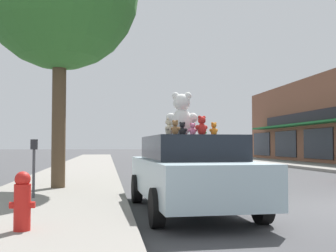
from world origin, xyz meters
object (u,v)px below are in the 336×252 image
teddy_bear_giant (182,115)px  teddy_bear_green (203,132)px  teddy_bear_cream (169,127)px  teddy_bear_black (182,129)px  fire_hydrant (22,201)px  teddy_bear_red (202,126)px  parking_meter (34,160)px  teddy_bear_orange (214,129)px  plush_art_car (190,171)px  teddy_bear_pink (193,129)px  teddy_bear_brown (175,128)px

teddy_bear_giant → teddy_bear_green: 1.01m
teddy_bear_giant → teddy_bear_cream: teddy_bear_giant is taller
teddy_bear_black → fire_hydrant: bearing=64.5°
teddy_bear_red → parking_meter: bearing=-51.2°
teddy_bear_green → fire_hydrant: teddy_bear_green is taller
teddy_bear_green → fire_hydrant: bearing=71.7°
teddy_bear_orange → plush_art_car: bearing=-28.8°
teddy_bear_black → teddy_bear_cream: teddy_bear_cream is taller
teddy_bear_cream → teddy_bear_pink: bearing=65.4°
teddy_bear_pink → teddy_bear_orange: teddy_bear_orange is taller
teddy_bear_black → teddy_bear_brown: bearing=93.7°
teddy_bear_red → teddy_bear_green: size_ratio=1.73×
teddy_bear_pink → plush_art_car: bearing=-92.4°
plush_art_car → teddy_bear_red: 0.94m
teddy_bear_brown → teddy_bear_red: 0.77m
teddy_bear_giant → teddy_bear_black: teddy_bear_giant is taller
teddy_bear_brown → teddy_bear_green: bearing=-75.1°
teddy_bear_black → teddy_bear_red: size_ratio=0.69×
teddy_bear_brown → teddy_bear_green: size_ratio=1.21×
teddy_bear_brown → teddy_bear_cream: (0.04, 1.00, 0.05)m
teddy_bear_cream → parking_meter: (-2.81, 1.16, -0.69)m
teddy_bear_brown → fire_hydrant: bearing=75.5°
teddy_bear_red → plush_art_car: bearing=-82.3°
teddy_bear_pink → teddy_bear_cream: bearing=-56.5°
teddy_bear_giant → teddy_bear_orange: bearing=175.8°
teddy_bear_brown → teddy_bear_cream: 1.00m
parking_meter → teddy_bear_brown: bearing=-37.9°
plush_art_car → teddy_bear_green: size_ratio=21.64×
teddy_bear_brown → teddy_bear_green: (0.89, 1.66, -0.02)m
teddy_bear_giant → parking_meter: 3.43m
teddy_bear_green → parking_meter: size_ratio=0.17×
teddy_bear_orange → teddy_bear_brown: bearing=15.0°
fire_hydrant → parking_meter: size_ratio=0.62×
teddy_bear_black → teddy_bear_cream: 0.48m
teddy_bear_giant → teddy_bear_black: size_ratio=3.31×
teddy_bear_brown → parking_meter: (-2.77, 2.16, -0.64)m
teddy_bear_brown → teddy_bear_black: (0.23, 0.56, -0.00)m
teddy_bear_pink → teddy_bear_green: size_ratio=1.12×
teddy_bear_cream → teddy_bear_pink: teddy_bear_cream is taller
fire_hydrant → parking_meter: bearing=97.2°
teddy_bear_giant → teddy_bear_cream: size_ratio=2.34×
teddy_bear_giant → teddy_bear_cream: (-0.24, 0.07, -0.24)m
fire_hydrant → teddy_bear_giant: bearing=42.6°
teddy_bear_giant → parking_meter: (-3.06, 1.23, -0.94)m
fire_hydrant → teddy_bear_red: bearing=33.8°
parking_meter → teddy_bear_black: bearing=-27.9°
teddy_bear_green → teddy_bear_black: bearing=86.3°
teddy_bear_black → teddy_bear_green: 1.28m
plush_art_car → parking_meter: (-3.18, 1.39, 0.18)m
teddy_bear_brown → teddy_bear_orange: 1.15m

